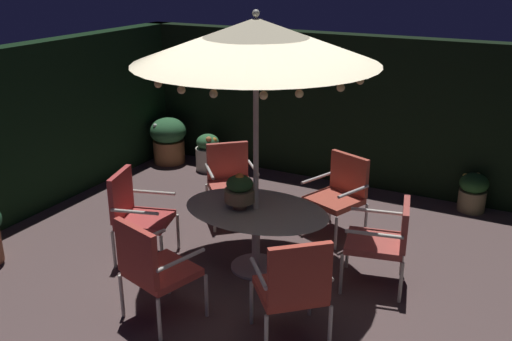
{
  "coord_description": "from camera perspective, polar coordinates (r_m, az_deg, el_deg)",
  "views": [
    {
      "loc": [
        2.3,
        -4.58,
        3.19
      ],
      "look_at": [
        -0.24,
        0.31,
        1.14
      ],
      "focal_mm": 39.91,
      "sensor_mm": 36.0,
      "label": 1
    }
  ],
  "objects": [
    {
      "name": "potted_plant_front_corner",
      "position": [
        9.15,
        -4.83,
        1.87
      ],
      "size": [
        0.4,
        0.4,
        0.59
      ],
      "color": "beige",
      "rests_on": "ground_plane"
    },
    {
      "name": "hedge_backdrop_rear",
      "position": [
        8.51,
        10.97,
        5.78
      ],
      "size": [
        7.59,
        0.3,
        2.2
      ],
      "primitive_type": "cube",
      "color": "black",
      "rests_on": "ground_plane"
    },
    {
      "name": "potted_plant_left_near",
      "position": [
        8.16,
        20.92,
        -1.96
      ],
      "size": [
        0.38,
        0.38,
        0.53
      ],
      "color": "olive",
      "rests_on": "ground_plane"
    },
    {
      "name": "patio_chair_southeast",
      "position": [
        7.0,
        8.41,
        -1.96
      ],
      "size": [
        0.78,
        0.76,
        0.98
      ],
      "color": "silver",
      "rests_on": "ground_plane"
    },
    {
      "name": "patio_chair_northeast",
      "position": [
        4.93,
        3.82,
        -11.35
      ],
      "size": [
        0.81,
        0.81,
        1.05
      ],
      "color": "silver",
      "rests_on": "ground_plane"
    },
    {
      "name": "patio_chair_north",
      "position": [
        5.3,
        -10.36,
        -9.33
      ],
      "size": [
        0.74,
        0.72,
        1.04
      ],
      "color": "beige",
      "rests_on": "ground_plane"
    },
    {
      "name": "patio_chair_southwest",
      "position": [
        6.47,
        -11.97,
        -3.92
      ],
      "size": [
        0.72,
        0.72,
        1.02
      ],
      "color": "beige",
      "rests_on": "ground_plane"
    },
    {
      "name": "patio_chair_east",
      "position": [
        5.93,
        12.78,
        -6.54
      ],
      "size": [
        0.72,
        0.7,
        0.93
      ],
      "color": "beige",
      "rests_on": "ground_plane"
    },
    {
      "name": "patio_chair_south",
      "position": [
        7.32,
        -2.6,
        -0.68
      ],
      "size": [
        0.82,
        0.82,
        0.98
      ],
      "color": "beige",
      "rests_on": "ground_plane"
    },
    {
      "name": "patio_dining_table",
      "position": [
        6.1,
        -0.01,
        -4.99
      ],
      "size": [
        1.6,
        1.12,
        0.71
      ],
      "color": "silver",
      "rests_on": "ground_plane"
    },
    {
      "name": "potted_plant_back_right",
      "position": [
        9.54,
        -8.77,
        3.16
      ],
      "size": [
        0.61,
        0.61,
        0.76
      ],
      "color": "#AA6E3F",
      "rests_on": "ground_plane"
    },
    {
      "name": "hedge_backdrop_left",
      "position": [
        7.79,
        -24.04,
        3.01
      ],
      "size": [
        0.3,
        6.99,
        2.2
      ],
      "primitive_type": "cube",
      "color": "black",
      "rests_on": "ground_plane"
    },
    {
      "name": "patio_umbrella",
      "position": [
        5.56,
        -0.01,
        12.83
      ],
      "size": [
        2.42,
        2.42,
        2.76
      ],
      "color": "beige",
      "rests_on": "ground_plane"
    },
    {
      "name": "centerpiece_planter",
      "position": [
        5.97,
        -1.64,
        -1.96
      ],
      "size": [
        0.32,
        0.32,
        0.39
      ],
      "color": "#826448",
      "rests_on": "patio_dining_table"
    },
    {
      "name": "ground_plane",
      "position": [
        6.04,
        0.68,
        -11.64
      ],
      "size": [
        7.59,
        6.99,
        0.02
      ],
      "primitive_type": "cube",
      "color": "brown"
    }
  ]
}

